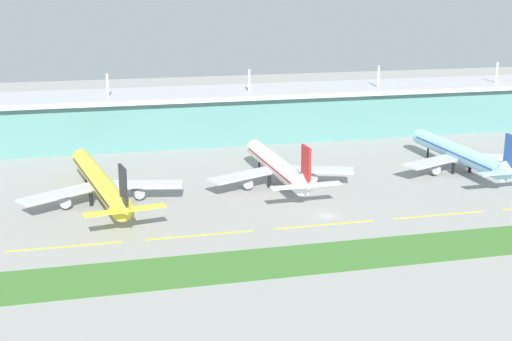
{
  "coord_description": "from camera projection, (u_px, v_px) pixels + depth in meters",
  "views": [
    {
      "loc": [
        -61.98,
        -171.65,
        63.2
      ],
      "look_at": [
        -14.08,
        26.72,
        7.0
      ],
      "focal_mm": 48.02,
      "sensor_mm": 36.0,
      "label": 1
    }
  ],
  "objects": [
    {
      "name": "airliner_far_middle",
      "position": [
        460.0,
        154.0,
        234.53
      ],
      "size": [
        48.78,
        64.56,
        18.9
      ],
      "color": "#9ED1EA",
      "rests_on": "ground"
    },
    {
      "name": "terminal_building",
      "position": [
        246.0,
        114.0,
        284.84
      ],
      "size": [
        288.0,
        34.0,
        29.47
      ],
      "color": "slate",
      "rests_on": "ground"
    },
    {
      "name": "airliner_center",
      "position": [
        278.0,
        166.0,
        218.57
      ],
      "size": [
        48.74,
        60.78,
        18.9
      ],
      "color": "white",
      "rests_on": "ground"
    },
    {
      "name": "taxiway_stripe_centre",
      "position": [
        325.0,
        225.0,
        184.74
      ],
      "size": [
        28.0,
        0.7,
        0.04
      ],
      "primitive_type": "cube",
      "color": "yellow",
      "rests_on": "ground"
    },
    {
      "name": "taxiway_stripe_mid_west",
      "position": [
        200.0,
        235.0,
        177.04
      ],
      "size": [
        28.0,
        0.7,
        0.04
      ],
      "primitive_type": "cube",
      "color": "yellow",
      "rests_on": "ground"
    },
    {
      "name": "airliner_near_middle",
      "position": [
        100.0,
        182.0,
        201.33
      ],
      "size": [
        48.03,
        71.17,
        18.9
      ],
      "color": "yellow",
      "rests_on": "ground"
    },
    {
      "name": "ground_plane",
      "position": [
        327.0,
        216.0,
        191.67
      ],
      "size": [
        600.0,
        600.0,
        0.0
      ],
      "primitive_type": "plane",
      "color": "gray"
    },
    {
      "name": "grass_verge",
      "position": [
        366.0,
        253.0,
        165.09
      ],
      "size": [
        300.0,
        18.0,
        0.1
      ],
      "primitive_type": "cube",
      "color": "#3D702D",
      "rests_on": "ground"
    },
    {
      "name": "taxiway_stripe_mid_east",
      "position": [
        439.0,
        215.0,
        192.43
      ],
      "size": [
        28.0,
        0.7,
        0.04
      ],
      "primitive_type": "cube",
      "color": "yellow",
      "rests_on": "ground"
    },
    {
      "name": "taxiway_stripe_west",
      "position": [
        64.0,
        247.0,
        169.35
      ],
      "size": [
        28.0,
        0.7,
        0.04
      ],
      "primitive_type": "cube",
      "color": "yellow",
      "rests_on": "ground"
    }
  ]
}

